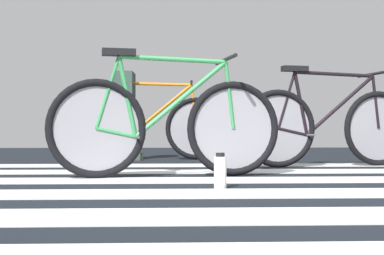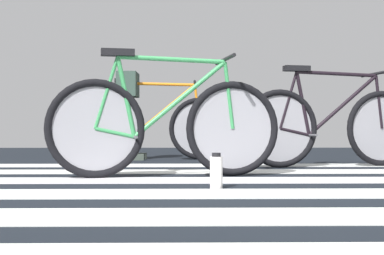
{
  "view_description": "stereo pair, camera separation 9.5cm",
  "coord_description": "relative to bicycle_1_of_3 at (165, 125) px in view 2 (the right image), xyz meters",
  "views": [
    {
      "loc": [
        -0.48,
        -3.09,
        0.38
      ],
      "look_at": [
        -0.31,
        1.29,
        0.39
      ],
      "focal_mm": 51.15,
      "sensor_mm": 36.0,
      "label": 1
    },
    {
      "loc": [
        -0.38,
        -3.09,
        0.38
      ],
      "look_at": [
        -0.31,
        1.29,
        0.39
      ],
      "focal_mm": 51.15,
      "sensor_mm": 36.0,
      "label": 2
    }
  ],
  "objects": [
    {
      "name": "water_bottle",
      "position": [
        0.33,
        -0.75,
        -0.28
      ],
      "size": [
        0.08,
        0.08,
        0.21
      ],
      "color": "white",
      "rests_on": "ground"
    },
    {
      "name": "cyclist_3_of_3",
      "position": [
        -0.5,
        2.28,
        0.26
      ],
      "size": [
        0.32,
        0.42,
        1.0
      ],
      "rotation": [
        0.0,
        0.0,
        -0.03
      ],
      "color": "brown",
      "rests_on": "ground"
    },
    {
      "name": "bicycle_1_of_3",
      "position": [
        0.0,
        0.0,
        0.0
      ],
      "size": [
        1.72,
        0.55,
        0.93
      ],
      "rotation": [
        0.0,
        0.0,
        0.18
      ],
      "color": "black",
      "rests_on": "ground"
    },
    {
      "name": "crosswalk_markings",
      "position": [
        0.51,
        -1.02,
        -0.38
      ],
      "size": [
        5.49,
        5.0,
        0.0
      ],
      "color": "silver",
      "rests_on": "ground"
    },
    {
      "name": "ground",
      "position": [
        0.51,
        -0.93,
        -0.4
      ],
      "size": [
        18.0,
        14.0,
        0.02
      ],
      "color": "black"
    },
    {
      "name": "bicycle_3_of_3",
      "position": [
        -0.19,
        2.27,
        0.0
      ],
      "size": [
        1.74,
        0.52,
        0.93
      ],
      "rotation": [
        0.0,
        0.0,
        -0.03
      ],
      "color": "black",
      "rests_on": "ground"
    },
    {
      "name": "bicycle_2_of_3",
      "position": [
        1.51,
        1.04,
        0.0
      ],
      "size": [
        1.72,
        0.55,
        0.93
      ],
      "rotation": [
        0.0,
        0.0,
        0.19
      ],
      "color": "black",
      "rests_on": "ground"
    }
  ]
}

